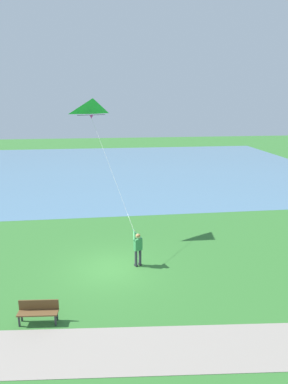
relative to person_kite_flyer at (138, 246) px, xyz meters
The scene contains 6 objects.
ground_plane 1.76m from the person_kite_flyer, 83.30° to the right, with size 120.00×120.00×0.00m, color #33702D.
lake_water 25.88m from the person_kite_flyer, behind, with size 36.00×44.00×0.01m, color teal.
walkway_path 6.38m from the person_kite_flyer, ahead, with size 2.40×32.00×0.02m, color gray.
person_kite_flyer is the anchor object (origin of this frame).
flying_kite 8.28m from the person_kite_flyer, 155.99° to the right, with size 4.93×2.85×6.45m.
park_bench_near_walkway 5.97m from the person_kite_flyer, 45.47° to the right, with size 0.57×1.53×0.88m.
Camera 1 is at (15.97, -0.35, 8.24)m, focal length 32.68 mm.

